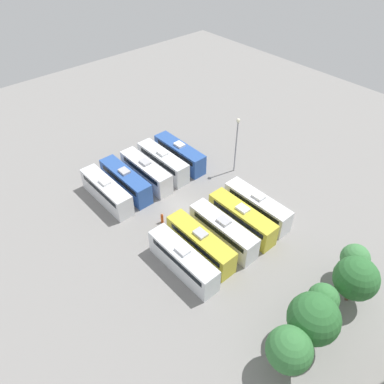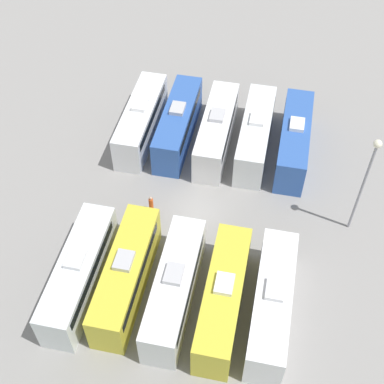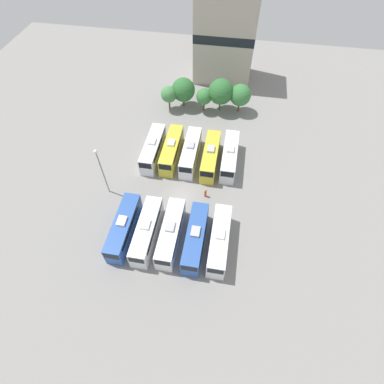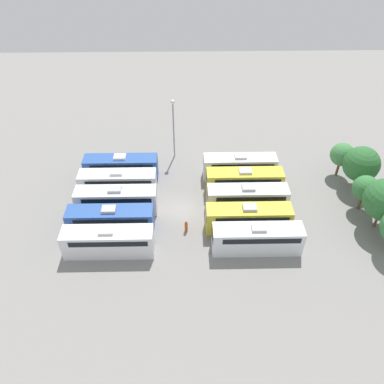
% 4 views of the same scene
% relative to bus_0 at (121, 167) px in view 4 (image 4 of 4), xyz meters
% --- Properties ---
extents(ground_plane, '(111.38, 111.38, 0.00)m').
position_rel_bus_0_xyz_m(ground_plane, '(6.89, 8.31, -1.84)').
color(ground_plane, gray).
extents(bus_0, '(2.45, 10.03, 3.69)m').
position_rel_bus_0_xyz_m(bus_0, '(0.00, 0.00, 0.00)').
color(bus_0, '#2D56A8').
rests_on(bus_0, ground_plane).
extents(bus_1, '(2.45, 10.03, 3.69)m').
position_rel_bus_0_xyz_m(bus_1, '(3.39, 0.01, 0.00)').
color(bus_1, silver).
rests_on(bus_1, ground_plane).
extents(bus_2, '(2.45, 10.03, 3.69)m').
position_rel_bus_0_xyz_m(bus_2, '(6.81, 0.25, 0.00)').
color(bus_2, silver).
rests_on(bus_2, ground_plane).
extents(bus_3, '(2.45, 10.03, 3.69)m').
position_rel_bus_0_xyz_m(bus_3, '(10.35, 0.06, 0.00)').
color(bus_3, '#2D56A8').
rests_on(bus_3, ground_plane).
extents(bus_4, '(2.45, 10.03, 3.69)m').
position_rel_bus_0_xyz_m(bus_4, '(13.70, 0.27, 0.00)').
color(bus_4, silver).
rests_on(bus_4, ground_plane).
extents(bus_5, '(2.45, 10.03, 3.69)m').
position_rel_bus_0_xyz_m(bus_5, '(0.13, 16.39, 0.00)').
color(bus_5, white).
rests_on(bus_5, ground_plane).
extents(bus_6, '(2.45, 10.03, 3.69)m').
position_rel_bus_0_xyz_m(bus_6, '(3.41, 16.64, 0.00)').
color(bus_6, gold).
rests_on(bus_6, ground_plane).
extents(bus_7, '(2.45, 10.03, 3.69)m').
position_rel_bus_0_xyz_m(bus_7, '(6.80, 16.58, 0.00)').
color(bus_7, silver).
rests_on(bus_7, ground_plane).
extents(bus_8, '(2.45, 10.03, 3.69)m').
position_rel_bus_0_xyz_m(bus_8, '(10.35, 16.24, 0.00)').
color(bus_8, gold).
rests_on(bus_8, ground_plane).
extents(bus_9, '(2.45, 10.03, 3.69)m').
position_rel_bus_0_xyz_m(bus_9, '(13.59, 16.80, 0.00)').
color(bus_9, silver).
rests_on(bus_9, ground_plane).
extents(worker_person, '(0.36, 0.36, 1.66)m').
position_rel_bus_0_xyz_m(worker_person, '(10.55, 8.87, -1.07)').
color(worker_person, '#CC4C19').
rests_on(worker_person, ground_plane).
extents(light_pole, '(0.60, 0.60, 9.29)m').
position_rel_bus_0_xyz_m(light_pole, '(-5.11, 7.21, 4.31)').
color(light_pole, gray).
rests_on(light_pole, ground_plane).
extents(tree_0, '(3.21, 3.21, 5.11)m').
position_rel_bus_0_xyz_m(tree_0, '(0.00, 30.30, 1.65)').
color(tree_0, brown).
rests_on(tree_0, ground_plane).
extents(tree_1, '(4.71, 4.71, 6.16)m').
position_rel_bus_0_xyz_m(tree_1, '(2.67, 31.86, 1.96)').
color(tree_1, brown).
rests_on(tree_1, ground_plane).
extents(tree_2, '(3.20, 3.20, 5.00)m').
position_rel_bus_0_xyz_m(tree_2, '(7.05, 30.92, 1.53)').
color(tree_2, brown).
rests_on(tree_2, ground_plane).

